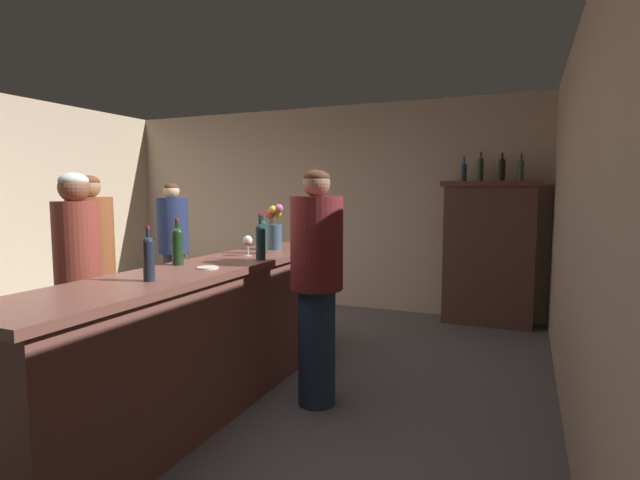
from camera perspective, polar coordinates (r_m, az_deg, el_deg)
The scene contains 22 objects.
floor at distance 4.18m, azimuth -18.93°, elevation -16.13°, with size 8.27×8.27×0.00m, color slate.
wall_back at distance 6.65m, azimuth -0.30°, elevation 3.93°, with size 5.95×0.12×2.65m, color #C5A990.
wall_right at distance 2.89m, azimuth 29.76°, elevation 0.83°, with size 0.12×6.48×2.65m, color tan.
bar_counter at distance 3.58m, azimuth -13.16°, elevation -10.96°, with size 0.63×3.19×1.02m.
display_cabinet at distance 5.87m, azimuth 19.24°, elevation -1.18°, with size 1.06×0.38×1.65m.
wine_bottle_riesling at distance 2.93m, azimuth -19.54°, elevation -1.84°, with size 0.07×0.07×0.32m.
wine_bottle_pinot at distance 3.65m, azimuth -7.03°, elevation 0.02°, with size 0.07×0.07×0.35m.
wine_bottle_merlot at distance 3.52m, azimuth -16.44°, elevation -0.47°, with size 0.08×0.08×0.32m.
wine_bottle_rose at distance 4.03m, azimuth -6.76°, elevation 0.60°, with size 0.08×0.08×0.33m.
wine_glass_front at distance 4.70m, azimuth -5.22°, elevation 0.92°, with size 0.08×0.08×0.16m.
wine_glass_mid at distance 3.89m, azimuth -8.49°, elevation -0.17°, with size 0.07×0.07×0.16m.
wine_glass_rear at distance 4.54m, azimuth -0.90°, elevation 0.32°, with size 0.07×0.07×0.12m.
flower_arrangement at distance 4.30m, azimuth -5.40°, elevation 1.57°, with size 0.17×0.14×0.40m.
cheese_plate at distance 3.31m, azimuth -13.10°, elevation -3.20°, with size 0.14×0.14×0.01m, color white.
display_bottle_left at distance 5.86m, azimuth 16.60°, elevation 7.85°, with size 0.06×0.06×0.29m.
display_bottle_midleft at distance 5.85m, azimuth 18.40°, elevation 8.02°, with size 0.06×0.06×0.33m.
display_bottle_center at distance 5.83m, azimuth 20.65°, elevation 7.90°, with size 0.07×0.07×0.32m.
display_bottle_midright at distance 5.83m, azimuth 22.61°, elevation 7.72°, with size 0.06×0.06×0.30m.
patron_in_grey at distance 5.66m, azimuth -16.90°, elevation -1.03°, with size 0.34×0.34×1.63m.
patron_by_cabinet at distance 3.75m, azimuth -26.59°, elevation -4.06°, with size 0.30×0.30×1.66m.
patron_near_entrance at distance 4.29m, azimuth -25.24°, elevation -3.18°, with size 0.35×0.35×1.66m.
bartender at distance 3.44m, azimuth -0.40°, elevation -4.54°, with size 0.37×0.37×1.69m.
Camera 1 is at (2.63, -2.86, 1.54)m, focal length 27.16 mm.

